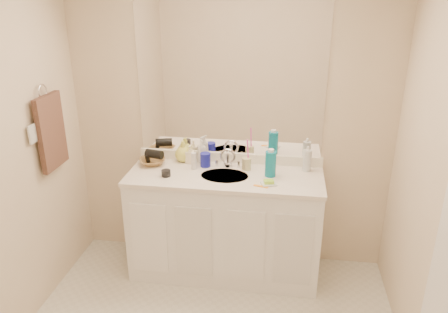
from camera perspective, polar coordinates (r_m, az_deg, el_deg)
wall_back at (r=3.53m, az=0.77°, el=4.18°), size 2.60×0.02×2.40m
vanity_cabinet at (r=3.60m, az=0.12°, el=-8.99°), size 1.50×0.55×0.85m
countertop at (r=3.40m, az=0.12°, el=-2.59°), size 1.52×0.57×0.03m
backsplash at (r=3.61m, az=0.72°, el=-0.13°), size 1.52×0.03×0.08m
sink_basin at (r=3.38m, az=0.07°, el=-2.69°), size 0.37×0.37×0.02m
faucet at (r=3.52m, az=0.50°, el=-0.50°), size 0.02×0.02×0.11m
mirror at (r=3.44m, az=0.79°, el=9.89°), size 1.48×0.01×1.20m
blue_mug at (r=3.52m, az=-2.44°, el=-0.43°), size 0.11×0.11×0.11m
tan_cup at (r=3.47m, az=2.95°, el=-0.95°), size 0.08×0.08×0.10m
toothbrush at (r=3.43m, az=3.14°, el=0.60°), size 0.02×0.04×0.21m
mouthwash_bottle at (r=3.35m, az=6.10°, el=-0.97°), size 0.10×0.10×0.20m
clear_pump_bottle at (r=3.49m, az=10.81°, el=-0.53°), size 0.09×0.09×0.17m
soap_dish at (r=3.24m, az=5.86°, el=-3.58°), size 0.13×0.12×0.01m
green_soap at (r=3.23m, az=5.87°, el=-3.29°), size 0.08×0.07×0.03m
orange_comb at (r=3.20m, az=4.83°, el=-3.90°), size 0.11×0.05×0.00m
dark_jar at (r=3.38m, az=-7.58°, el=-2.17°), size 0.09×0.09×0.05m
extra_white_bottle at (r=3.48m, az=-3.95°, el=-0.58°), size 0.05×0.05×0.14m
soap_bottle_white at (r=3.58m, az=-2.90°, el=0.67°), size 0.10×0.10×0.20m
soap_bottle_cream at (r=3.60m, az=-4.41°, el=0.32°), size 0.08×0.08×0.15m
soap_bottle_yellow at (r=3.63m, az=-5.35°, el=0.71°), size 0.17×0.17×0.18m
wicker_basket at (r=3.62m, az=-9.33°, el=-0.62°), size 0.27×0.27×0.05m
hair_dryer at (r=3.59m, az=-9.09°, el=0.32°), size 0.16×0.10×0.07m
towel_ring at (r=3.37m, az=-22.62°, el=7.84°), size 0.01×0.11×0.11m
hand_towel at (r=3.44m, az=-21.63°, el=3.01°), size 0.04×0.32×0.55m
switch_plate at (r=3.27m, az=-23.75°, el=2.72°), size 0.01×0.08×0.13m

